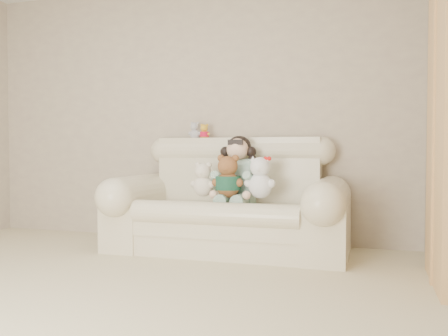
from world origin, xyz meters
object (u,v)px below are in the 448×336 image
seated_child (238,169)px  brown_teddy (228,172)px  white_cat (260,173)px  sofa (227,194)px  cream_teddy (203,176)px

seated_child → brown_teddy: 0.21m
brown_teddy → white_cat: bearing=12.1°
sofa → cream_teddy: sofa is taller
brown_teddy → seated_child: bearing=89.4°
sofa → brown_teddy: size_ratio=4.85×
seated_child → brown_teddy: seated_child is taller
sofa → brown_teddy: 0.24m
seated_child → white_cat: seated_child is taller
seated_child → white_cat: size_ratio=1.49×
brown_teddy → cream_teddy: size_ratio=1.22×
sofa → cream_teddy: (-0.19, -0.11, 0.16)m
seated_child → cream_teddy: size_ratio=1.77×
brown_teddy → white_cat: 0.28m
seated_child → cream_teddy: (-0.26, -0.19, -0.06)m
sofa → seated_child: bearing=47.2°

